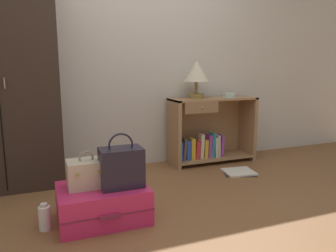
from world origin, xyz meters
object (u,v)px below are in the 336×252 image
(wardrobe, at_px, (0,82))
(bookshelf, at_px, (209,132))
(suitcase_large, at_px, (103,203))
(bottle, at_px, (45,218))
(train_case, at_px, (87,173))
(bowl, at_px, (229,95))
(table_lamp, at_px, (196,73))
(open_book_on_floor, at_px, (239,172))
(handbag, at_px, (121,167))

(wardrobe, relative_size, bookshelf, 1.94)
(suitcase_large, height_order, bottle, suitcase_large)
(suitcase_large, distance_m, train_case, 0.25)
(train_case, bearing_deg, bookshelf, 33.17)
(wardrobe, height_order, bowl, wardrobe)
(wardrobe, distance_m, suitcase_large, 1.46)
(train_case, distance_m, bottle, 0.40)
(table_lamp, height_order, bottle, table_lamp)
(wardrobe, height_order, table_lamp, wardrobe)
(bookshelf, bearing_deg, suitcase_large, -144.04)
(table_lamp, xyz_separation_m, bowl, (0.40, -0.05, -0.25))
(table_lamp, bearing_deg, train_case, -143.59)
(wardrobe, relative_size, table_lamp, 4.67)
(train_case, relative_size, open_book_on_floor, 0.67)
(suitcase_large, bearing_deg, wardrobe, 125.19)
(handbag, bearing_deg, suitcase_large, 159.41)
(bowl, bearing_deg, handbag, -145.77)
(bowl, height_order, suitcase_large, bowl)
(bookshelf, bearing_deg, table_lamp, 179.43)
(suitcase_large, distance_m, bottle, 0.40)
(table_lamp, height_order, bowl, table_lamp)
(wardrobe, bearing_deg, suitcase_large, -54.81)
(bottle, distance_m, open_book_on_floor, 2.00)
(bowl, xyz_separation_m, open_book_on_floor, (-0.13, -0.44, -0.76))
(bookshelf, relative_size, open_book_on_floor, 2.48)
(table_lamp, bearing_deg, bookshelf, -0.57)
(bookshelf, bearing_deg, bowl, -12.10)
(open_book_on_floor, bearing_deg, train_case, -162.70)
(table_lamp, relative_size, suitcase_large, 0.65)
(wardrobe, distance_m, train_case, 1.26)
(handbag, bearing_deg, wardrobe, 128.66)
(bookshelf, height_order, open_book_on_floor, bookshelf)
(table_lamp, distance_m, bottle, 2.16)
(wardrobe, relative_size, open_book_on_floor, 4.81)
(wardrobe, relative_size, bottle, 10.22)
(open_book_on_floor, bearing_deg, handbag, -156.94)
(wardrobe, height_order, train_case, wardrobe)
(wardrobe, height_order, bottle, wardrobe)
(bookshelf, height_order, suitcase_large, bookshelf)
(open_book_on_floor, bearing_deg, bowl, 73.71)
(suitcase_large, xyz_separation_m, open_book_on_floor, (1.52, 0.54, -0.12))
(bowl, relative_size, suitcase_large, 0.23)
(train_case, distance_m, handbag, 0.25)
(bookshelf, distance_m, handbag, 1.68)
(suitcase_large, xyz_separation_m, handbag, (0.13, -0.05, 0.27))
(wardrobe, distance_m, handbag, 1.43)
(suitcase_large, height_order, train_case, train_case)
(wardrobe, height_order, suitcase_large, wardrobe)
(table_lamp, distance_m, open_book_on_floor, 1.16)
(bookshelf, distance_m, open_book_on_floor, 0.61)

